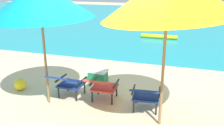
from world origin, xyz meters
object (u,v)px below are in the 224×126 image
object	(u,v)px
lounge_chair_center	(102,85)
lounge_chair_left	(67,82)
beach_ball	(20,84)
cooler_box	(98,75)
swim_buoy	(159,36)
beach_umbrella_left	(40,0)
lounge_chair_right	(146,94)

from	to	relation	value
lounge_chair_center	lounge_chair_left	bearing A→B (deg)	-175.48
beach_ball	cooler_box	world-z (taller)	cooler_box
lounge_chair_center	beach_ball	bearing A→B (deg)	179.31
swim_buoy	cooler_box	world-z (taller)	cooler_box
lounge_chair_left	cooler_box	xyz separation A→B (m)	(0.27, 1.15, -0.24)
lounge_chair_left	lounge_chair_center	xyz separation A→B (m)	(0.78, 0.06, 0.00)
cooler_box	beach_ball	bearing A→B (deg)	-146.22
lounge_chair_left	lounge_chair_center	bearing A→B (deg)	4.52
lounge_chair_left	swim_buoy	bearing A→B (deg)	80.13
beach_umbrella_left	beach_ball	size ratio (longest dim) A/B	10.09
beach_umbrella_left	cooler_box	xyz separation A→B (m)	(0.60, 1.42, -1.98)
lounge_chair_left	cooler_box	bearing A→B (deg)	76.62
swim_buoy	lounge_chair_left	xyz separation A→B (m)	(-1.15, -6.62, 0.31)
lounge_chair_center	lounge_chair_right	size ratio (longest dim) A/B	0.98
lounge_chair_right	swim_buoy	bearing A→B (deg)	94.93
swim_buoy	beach_ball	world-z (taller)	beach_ball
swim_buoy	lounge_chair_right	xyz separation A→B (m)	(0.58, -6.71, 0.31)
swim_buoy	lounge_chair_center	bearing A→B (deg)	-93.22
cooler_box	swim_buoy	bearing A→B (deg)	80.88
lounge_chair_center	beach_ball	distance (m)	2.11
lounge_chair_right	cooler_box	size ratio (longest dim) A/B	1.87
lounge_chair_center	beach_umbrella_left	distance (m)	2.09
lounge_chair_center	beach_umbrella_left	size ratio (longest dim) A/B	0.31
beach_ball	beach_umbrella_left	bearing A→B (deg)	-20.05
lounge_chair_left	beach_umbrella_left	size ratio (longest dim) A/B	0.30
lounge_chair_center	beach_umbrella_left	world-z (taller)	beach_umbrella_left
lounge_chair_left	beach_umbrella_left	xyz separation A→B (m)	(-0.32, -0.27, 1.74)
lounge_chair_center	beach_umbrella_left	xyz separation A→B (m)	(-1.11, -0.34, 1.74)
swim_buoy	cooler_box	xyz separation A→B (m)	(-0.88, -5.47, 0.06)
lounge_chair_center	cooler_box	bearing A→B (deg)	115.16
cooler_box	beach_umbrella_left	bearing A→B (deg)	-112.77
swim_buoy	lounge_chair_left	bearing A→B (deg)	-99.87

